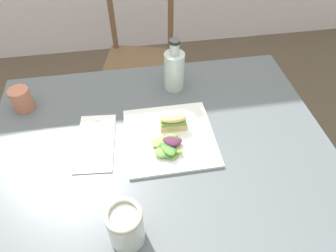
{
  "coord_description": "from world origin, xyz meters",
  "views": [
    {
      "loc": [
        0.07,
        -0.64,
        1.5
      ],
      "look_at": [
        0.18,
        0.04,
        0.76
      ],
      "focal_mm": 32.54,
      "sensor_mm": 36.0,
      "label": 1
    }
  ],
  "objects_px": {
    "chair_wooden_far": "(140,62)",
    "cup_extra_side": "(22,99)",
    "plate_lunch": "(170,138)",
    "dining_table": "(161,173)",
    "sandwich_half_front": "(173,121)",
    "bottle_cold_brew": "(174,72)",
    "fork_on_napkin": "(96,137)",
    "mason_jar_iced_tea": "(126,227)"
  },
  "relations": [
    {
      "from": "bottle_cold_brew",
      "to": "sandwich_half_front",
      "type": "bearing_deg",
      "value": -100.78
    },
    {
      "from": "dining_table",
      "to": "plate_lunch",
      "type": "distance_m",
      "value": 0.15
    },
    {
      "from": "bottle_cold_brew",
      "to": "cup_extra_side",
      "type": "xyz_separation_m",
      "value": [
        -0.55,
        -0.03,
        -0.03
      ]
    },
    {
      "from": "dining_table",
      "to": "cup_extra_side",
      "type": "distance_m",
      "value": 0.56
    },
    {
      "from": "dining_table",
      "to": "mason_jar_iced_tea",
      "type": "xyz_separation_m",
      "value": [
        -0.12,
        -0.27,
        0.19
      ]
    },
    {
      "from": "chair_wooden_far",
      "to": "cup_extra_side",
      "type": "bearing_deg",
      "value": -125.41
    },
    {
      "from": "sandwich_half_front",
      "to": "cup_extra_side",
      "type": "distance_m",
      "value": 0.54
    },
    {
      "from": "bottle_cold_brew",
      "to": "mason_jar_iced_tea",
      "type": "bearing_deg",
      "value": -110.97
    },
    {
      "from": "dining_table",
      "to": "sandwich_half_front",
      "type": "bearing_deg",
      "value": 56.81
    },
    {
      "from": "plate_lunch",
      "to": "fork_on_napkin",
      "type": "bearing_deg",
      "value": 170.37
    },
    {
      "from": "bottle_cold_brew",
      "to": "cup_extra_side",
      "type": "height_order",
      "value": "bottle_cold_brew"
    },
    {
      "from": "bottle_cold_brew",
      "to": "cup_extra_side",
      "type": "distance_m",
      "value": 0.55
    },
    {
      "from": "dining_table",
      "to": "fork_on_napkin",
      "type": "xyz_separation_m",
      "value": [
        -0.2,
        0.08,
        0.14
      ]
    },
    {
      "from": "sandwich_half_front",
      "to": "cup_extra_side",
      "type": "relative_size",
      "value": 1.09
    },
    {
      "from": "bottle_cold_brew",
      "to": "mason_jar_iced_tea",
      "type": "xyz_separation_m",
      "value": [
        -0.22,
        -0.57,
        -0.02
      ]
    },
    {
      "from": "dining_table",
      "to": "plate_lunch",
      "type": "height_order",
      "value": "plate_lunch"
    },
    {
      "from": "plate_lunch",
      "to": "bottle_cold_brew",
      "type": "bearing_deg",
      "value": 77.28
    },
    {
      "from": "mason_jar_iced_tea",
      "to": "plate_lunch",
      "type": "bearing_deg",
      "value": 62.66
    },
    {
      "from": "dining_table",
      "to": "fork_on_napkin",
      "type": "bearing_deg",
      "value": 158.78
    },
    {
      "from": "chair_wooden_far",
      "to": "mason_jar_iced_tea",
      "type": "xyz_separation_m",
      "value": [
        -0.12,
        -1.18,
        0.35
      ]
    },
    {
      "from": "dining_table",
      "to": "chair_wooden_far",
      "type": "distance_m",
      "value": 0.92
    },
    {
      "from": "plate_lunch",
      "to": "sandwich_half_front",
      "type": "relative_size",
      "value": 3.12
    },
    {
      "from": "chair_wooden_far",
      "to": "mason_jar_iced_tea",
      "type": "distance_m",
      "value": 1.23
    },
    {
      "from": "sandwich_half_front",
      "to": "bottle_cold_brew",
      "type": "bearing_deg",
      "value": 79.22
    },
    {
      "from": "plate_lunch",
      "to": "fork_on_napkin",
      "type": "height_order",
      "value": "plate_lunch"
    },
    {
      "from": "mason_jar_iced_tea",
      "to": "dining_table",
      "type": "bearing_deg",
      "value": 65.5
    },
    {
      "from": "chair_wooden_far",
      "to": "sandwich_half_front",
      "type": "height_order",
      "value": "chair_wooden_far"
    },
    {
      "from": "chair_wooden_far",
      "to": "mason_jar_iced_tea",
      "type": "height_order",
      "value": "chair_wooden_far"
    },
    {
      "from": "cup_extra_side",
      "to": "plate_lunch",
      "type": "bearing_deg",
      "value": -25.04
    },
    {
      "from": "sandwich_half_front",
      "to": "mason_jar_iced_tea",
      "type": "relative_size",
      "value": 0.74
    },
    {
      "from": "cup_extra_side",
      "to": "mason_jar_iced_tea",
      "type": "bearing_deg",
      "value": -58.29
    },
    {
      "from": "dining_table",
      "to": "sandwich_half_front",
      "type": "distance_m",
      "value": 0.2
    },
    {
      "from": "fork_on_napkin",
      "to": "cup_extra_side",
      "type": "distance_m",
      "value": 0.32
    },
    {
      "from": "plate_lunch",
      "to": "cup_extra_side",
      "type": "height_order",
      "value": "cup_extra_side"
    },
    {
      "from": "sandwich_half_front",
      "to": "dining_table",
      "type": "bearing_deg",
      "value": -123.19
    },
    {
      "from": "chair_wooden_far",
      "to": "sandwich_half_front",
      "type": "xyz_separation_m",
      "value": [
        0.05,
        -0.82,
        0.33
      ]
    },
    {
      "from": "chair_wooden_far",
      "to": "cup_extra_side",
      "type": "xyz_separation_m",
      "value": [
        -0.45,
        -0.64,
        0.33
      ]
    },
    {
      "from": "dining_table",
      "to": "bottle_cold_brew",
      "type": "relative_size",
      "value": 5.4
    },
    {
      "from": "fork_on_napkin",
      "to": "dining_table",
      "type": "bearing_deg",
      "value": -21.22
    },
    {
      "from": "dining_table",
      "to": "chair_wooden_far",
      "type": "xyz_separation_m",
      "value": [
        0.0,
        0.91,
        -0.16
      ]
    },
    {
      "from": "plate_lunch",
      "to": "cup_extra_side",
      "type": "relative_size",
      "value": 3.41
    },
    {
      "from": "bottle_cold_brew",
      "to": "dining_table",
      "type": "bearing_deg",
      "value": -107.65
    }
  ]
}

